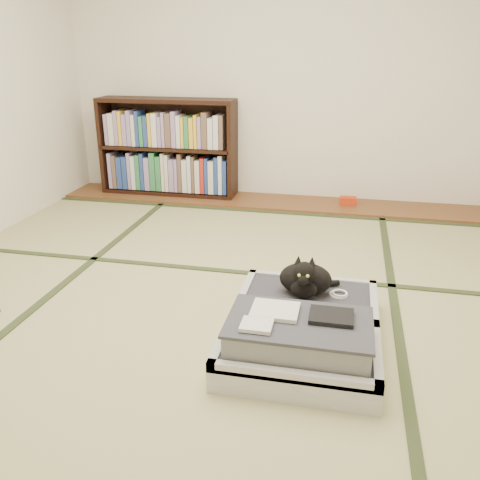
# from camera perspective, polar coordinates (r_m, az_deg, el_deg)

# --- Properties ---
(floor) EXTENTS (4.50, 4.50, 0.00)m
(floor) POSITION_cam_1_polar(r_m,az_deg,el_deg) (2.99, -2.37, -6.77)
(floor) COLOR tan
(floor) RESTS_ON ground
(wood_strip) EXTENTS (4.00, 0.50, 0.02)m
(wood_strip) POSITION_cam_1_polar(r_m,az_deg,el_deg) (4.81, 3.57, 4.32)
(wood_strip) COLOR brown
(wood_strip) RESTS_ON ground
(red_item) EXTENTS (0.15, 0.10, 0.07)m
(red_item) POSITION_cam_1_polar(r_m,az_deg,el_deg) (4.78, 12.04, 4.33)
(red_item) COLOR red
(red_item) RESTS_ON wood_strip
(room_shell) EXTENTS (4.50, 4.50, 4.50)m
(room_shell) POSITION_cam_1_polar(r_m,az_deg,el_deg) (2.64, -2.88, 22.46)
(room_shell) COLOR white
(room_shell) RESTS_ON ground
(tatami_borders) EXTENTS (4.00, 4.50, 0.01)m
(tatami_borders) POSITION_cam_1_polar(r_m,az_deg,el_deg) (3.42, -0.31, -2.93)
(tatami_borders) COLOR #2D381E
(tatami_borders) RESTS_ON ground
(bookcase) EXTENTS (1.32, 0.30, 0.92)m
(bookcase) POSITION_cam_1_polar(r_m,az_deg,el_deg) (5.02, -8.08, 10.06)
(bookcase) COLOR black
(bookcase) RESTS_ON wood_strip
(suitcase) EXTENTS (0.73, 0.97, 0.29)m
(suitcase) POSITION_cam_1_polar(r_m,az_deg,el_deg) (2.53, 7.00, -10.00)
(suitcase) COLOR silver
(suitcase) RESTS_ON floor
(cat) EXTENTS (0.32, 0.32, 0.26)m
(cat) POSITION_cam_1_polar(r_m,az_deg,el_deg) (2.72, 7.36, -4.38)
(cat) COLOR black
(cat) RESTS_ON suitcase
(cable_coil) EXTENTS (0.10, 0.10, 0.02)m
(cable_coil) POSITION_cam_1_polar(r_m,az_deg,el_deg) (2.79, 11.05, -5.96)
(cable_coil) COLOR white
(cable_coil) RESTS_ON suitcase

